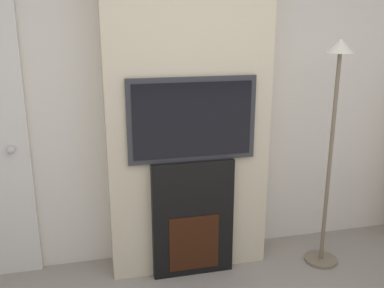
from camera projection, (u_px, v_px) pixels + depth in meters
The scene contains 5 objects.
wall_back at pixel (181, 93), 3.34m from camera, with size 6.00×0.06×2.70m.
chimney_breast at pixel (187, 97), 3.16m from camera, with size 1.21×0.33×2.70m.
fireplace at pixel (192, 217), 3.25m from camera, with size 0.62×0.15×0.91m.
television at pixel (192, 119), 3.04m from camera, with size 0.93×0.07×0.61m.
floor_lamp at pixel (333, 126), 3.19m from camera, with size 0.26×0.26×1.77m.
Camera 1 is at (-0.69, -1.22, 1.89)m, focal length 40.00 mm.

